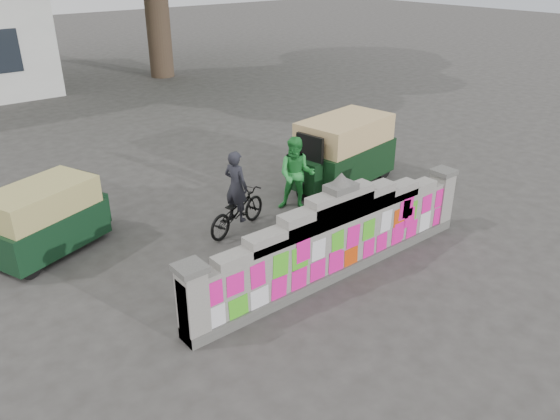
{
  "coord_description": "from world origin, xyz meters",
  "views": [
    {
      "loc": [
        -6.25,
        -6.05,
        5.4
      ],
      "look_at": [
        -0.54,
        1.0,
        1.1
      ],
      "focal_mm": 35.0,
      "sensor_mm": 36.0,
      "label": 1
    }
  ],
  "objects_px": {
    "cyclist_bike": "(237,211)",
    "rickshaw_left": "(47,218)",
    "pedestrian": "(296,174)",
    "rickshaw_right": "(342,151)",
    "cyclist_rider": "(236,197)"
  },
  "relations": [
    {
      "from": "cyclist_bike",
      "to": "pedestrian",
      "type": "height_order",
      "value": "pedestrian"
    },
    {
      "from": "pedestrian",
      "to": "rickshaw_left",
      "type": "bearing_deg",
      "value": -149.98
    },
    {
      "from": "rickshaw_left",
      "to": "rickshaw_right",
      "type": "bearing_deg",
      "value": -30.12
    },
    {
      "from": "pedestrian",
      "to": "cyclist_rider",
      "type": "bearing_deg",
      "value": -132.47
    },
    {
      "from": "cyclist_bike",
      "to": "rickshaw_left",
      "type": "height_order",
      "value": "rickshaw_left"
    },
    {
      "from": "cyclist_bike",
      "to": "rickshaw_left",
      "type": "xyz_separation_m",
      "value": [
        -3.38,
        1.58,
        0.28
      ]
    },
    {
      "from": "cyclist_rider",
      "to": "pedestrian",
      "type": "xyz_separation_m",
      "value": [
        1.66,
        0.01,
        0.1
      ]
    },
    {
      "from": "rickshaw_right",
      "to": "rickshaw_left",
      "type": "bearing_deg",
      "value": -17.8
    },
    {
      "from": "pedestrian",
      "to": "cyclist_bike",
      "type": "bearing_deg",
      "value": -132.47
    },
    {
      "from": "cyclist_bike",
      "to": "cyclist_rider",
      "type": "relative_size",
      "value": 1.12
    },
    {
      "from": "cyclist_bike",
      "to": "cyclist_rider",
      "type": "distance_m",
      "value": 0.31
    },
    {
      "from": "cyclist_rider",
      "to": "rickshaw_left",
      "type": "bearing_deg",
      "value": 48.42
    },
    {
      "from": "cyclist_bike",
      "to": "rickshaw_right",
      "type": "distance_m",
      "value": 3.61
    },
    {
      "from": "cyclist_rider",
      "to": "rickshaw_right",
      "type": "xyz_separation_m",
      "value": [
        3.55,
        0.46,
        0.12
      ]
    },
    {
      "from": "cyclist_bike",
      "to": "rickshaw_left",
      "type": "relative_size",
      "value": 0.65
    }
  ]
}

